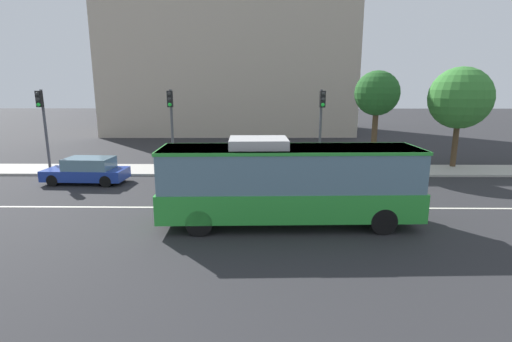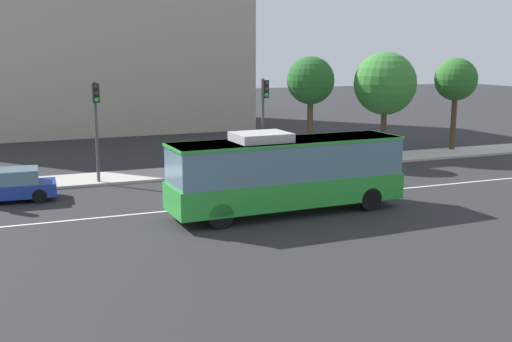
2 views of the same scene
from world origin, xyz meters
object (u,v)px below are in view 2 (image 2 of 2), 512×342
at_px(traffic_light_near_corner, 96,115).
at_px(traffic_light_mid_block, 264,109).
at_px(street_tree_kerbside_left, 385,84).
at_px(sedan_blue, 6,186).
at_px(transit_bus, 287,171).
at_px(street_tree_kerbside_centre, 311,81).
at_px(street_tree_kerbside_right, 456,80).

relative_size(traffic_light_near_corner, traffic_light_mid_block, 1.00).
xyz_separation_m(traffic_light_near_corner, street_tree_kerbside_left, (18.31, 2.23, 1.07)).
relative_size(sedan_blue, street_tree_kerbside_left, 0.69).
bearing_deg(sedan_blue, traffic_light_mid_block, -168.99).
xyz_separation_m(transit_bus, traffic_light_mid_block, (2.52, 8.51, 1.75)).
height_order(traffic_light_near_corner, street_tree_kerbside_left, street_tree_kerbside_left).
relative_size(transit_bus, street_tree_kerbside_centre, 1.58).
bearing_deg(transit_bus, street_tree_kerbside_centre, 56.83).
height_order(transit_bus, street_tree_kerbside_right, street_tree_kerbside_right).
xyz_separation_m(sedan_blue, street_tree_kerbside_left, (22.73, 4.34, 3.90)).
distance_m(transit_bus, sedan_blue, 12.77).
relative_size(street_tree_kerbside_centre, street_tree_kerbside_right, 1.02).
height_order(traffic_light_near_corner, traffic_light_mid_block, same).
bearing_deg(street_tree_kerbside_left, sedan_blue, -169.20).
bearing_deg(street_tree_kerbside_left, traffic_light_near_corner, -173.07).
xyz_separation_m(traffic_light_mid_block, street_tree_kerbside_left, (9.31, 2.38, 1.07)).
bearing_deg(traffic_light_near_corner, traffic_light_mid_block, 85.76).
xyz_separation_m(traffic_light_near_corner, traffic_light_mid_block, (9.00, -0.16, 0.00)).
distance_m(transit_bus, traffic_light_near_corner, 10.97).
bearing_deg(street_tree_kerbside_right, street_tree_kerbside_centre, -178.04).
bearing_deg(transit_bus, street_tree_kerbside_left, 40.65).
distance_m(sedan_blue, street_tree_kerbside_right, 28.78).
height_order(transit_bus, street_tree_kerbside_centre, street_tree_kerbside_centre).
bearing_deg(traffic_light_mid_block, street_tree_kerbside_centre, 112.29).
distance_m(street_tree_kerbside_left, street_tree_kerbside_centre, 5.55).
bearing_deg(street_tree_kerbside_right, street_tree_kerbside_left, 178.99).
distance_m(sedan_blue, street_tree_kerbside_centre, 18.13).
bearing_deg(traffic_light_mid_block, transit_bus, -21.00).
distance_m(transit_bus, street_tree_kerbside_centre, 12.57).
height_order(transit_bus, sedan_blue, transit_bus).
height_order(traffic_light_near_corner, street_tree_kerbside_right, street_tree_kerbside_right).
xyz_separation_m(traffic_light_mid_block, street_tree_kerbside_right, (14.75, 2.29, 1.20)).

